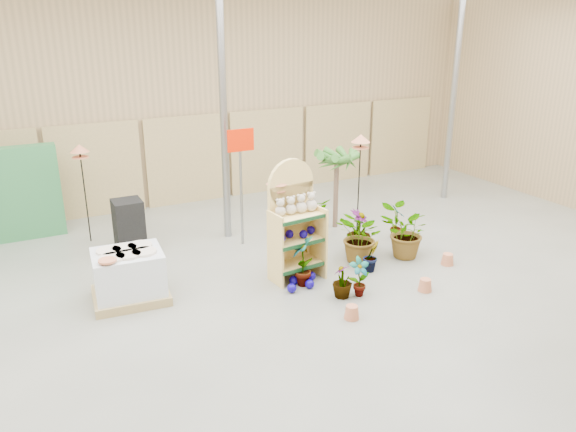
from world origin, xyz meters
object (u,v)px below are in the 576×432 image
display_shelf (293,225)px  potted_plant_2 (362,237)px  pallet_stack (129,276)px  bird_table_front (277,183)px

display_shelf → potted_plant_2: 1.37m
pallet_stack → bird_table_front: size_ratio=0.69×
pallet_stack → bird_table_front: bearing=-0.3°
pallet_stack → bird_table_front: bird_table_front is taller
display_shelf → bird_table_front: 0.73m
display_shelf → bird_table_front: display_shelf is taller
bird_table_front → potted_plant_2: size_ratio=1.82×
display_shelf → bird_table_front: (-0.21, 0.16, 0.68)m
display_shelf → bird_table_front: bearing=137.5°
pallet_stack → potted_plant_2: size_ratio=1.25×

